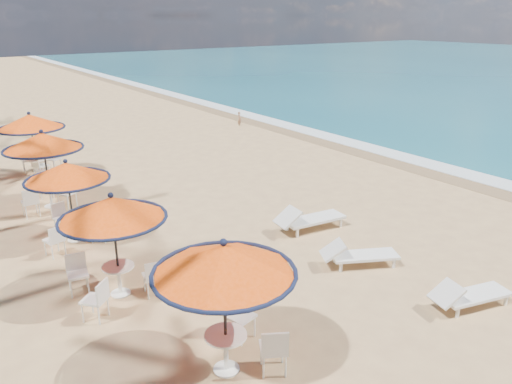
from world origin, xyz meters
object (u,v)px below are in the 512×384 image
station_3 (44,151)px  lounger_far (308,219)px  station_0 (228,271)px  station_1 (112,222)px  lounger_mid (357,254)px  lounger_near (468,295)px  station_4 (32,129)px  station_2 (68,182)px

station_3 → lounger_far: size_ratio=1.16×
station_0 → station_1: bearing=101.5°
station_0 → lounger_mid: (4.70, 1.43, -1.64)m
station_3 → lounger_far: 8.69m
station_0 → lounger_mid: 5.18m
station_0 → station_1: 3.63m
lounger_mid → lounger_near: bearing=-51.3°
station_1 → station_3: station_3 is taller
station_0 → lounger_near: size_ratio=1.31×
lounger_mid → lounger_far: bearing=106.3°
station_4 → station_2: bearing=-95.0°
station_3 → lounger_mid: (5.21, -8.81, -1.57)m
station_2 → lounger_near: size_ratio=1.21×
station_4 → lounger_near: (5.32, -15.17, -1.59)m
lounger_far → lounger_mid: bearing=-93.9°
station_0 → lounger_near: 5.66m
station_4 → station_1: bearing=-93.6°
lounger_mid → station_4: bearing=138.1°
lounger_far → lounger_near: bearing=-81.9°
station_4 → lounger_mid: (4.76, -12.44, -1.57)m
station_1 → station_0: bearing=-78.5°
station_4 → lounger_far: size_ratio=1.16×
station_4 → lounger_near: bearing=-70.7°
station_0 → station_2: (-0.66, 7.08, -0.23)m
station_3 → station_4: bearing=83.0°
station_3 → station_4: 3.66m
station_0 → lounger_near: station_0 is taller
station_4 → lounger_near: station_4 is taller
station_3 → lounger_near: station_3 is taller
station_1 → lounger_mid: size_ratio=1.22×
station_3 → lounger_near: 13.00m
station_2 → lounger_far: bearing=-29.1°
station_3 → lounger_mid: 10.35m
station_1 → lounger_mid: 6.00m
station_1 → lounger_far: station_1 is taller
lounger_near → lounger_mid: (-0.56, 2.73, 0.01)m
station_2 → lounger_near: bearing=-54.8°
station_0 → station_4: bearing=90.3°
station_0 → station_3: station_3 is taller
station_0 → station_2: 7.11m
station_2 → station_3: station_3 is taller
lounger_near → lounger_far: size_ratio=0.87×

